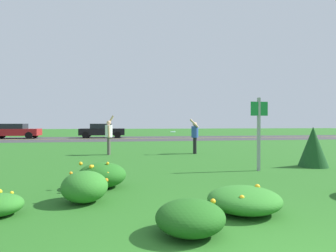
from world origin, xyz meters
TOP-DOWN VIEW (x-y plane):
  - ground_plane at (0.00, 12.43)m, footprint 120.00×120.00m
  - highway_strip at (0.00, 24.87)m, footprint 120.00×8.66m
  - highway_center_stripe at (0.00, 24.87)m, footprint 120.00×0.16m
  - daylily_clump_mid_left at (-2.13, 4.39)m, footprint 1.11×1.00m
  - daylily_clump_front_right at (-2.36, 3.23)m, footprint 0.87×0.90m
  - daylily_clump_front_left at (-0.73, 1.43)m, footprint 0.95×0.91m
  - daylily_clump_mid_center at (0.38, 2.20)m, footprint 1.25×1.18m
  - sign_post_near_path at (2.57, 5.97)m, footprint 0.56×0.10m
  - evergreen_shrub_side at (4.81, 6.43)m, footprint 0.98×0.98m
  - person_thrower_white_shirt at (-2.36, 11.22)m, footprint 0.41×0.49m
  - person_catcher_blue_shirt at (1.80, 11.04)m, footprint 0.48×0.49m
  - frisbee_pale_blue at (0.68, 10.89)m, footprint 0.25×0.25m
  - car_red_leftmost at (-12.26, 26.82)m, footprint 4.50×2.00m
  - car_black_center_left at (-3.92, 26.82)m, footprint 4.50×2.00m

SIDE VIEW (x-z plane):
  - ground_plane at x=0.00m, z-range 0.00..0.00m
  - highway_strip at x=0.00m, z-range 0.00..0.01m
  - highway_center_stripe at x=0.00m, z-range 0.01..0.01m
  - daylily_clump_mid_center at x=0.38m, z-range -0.01..0.44m
  - daylily_clump_front_left at x=-0.73m, z-range 0.00..0.47m
  - daylily_clump_mid_left at x=-2.13m, z-range -0.02..0.60m
  - daylily_clump_front_right at x=-2.36m, z-range 0.00..0.59m
  - evergreen_shrub_side at x=4.81m, z-range 0.00..1.38m
  - car_red_leftmost at x=-12.26m, z-range 0.01..1.46m
  - car_black_center_left at x=-3.92m, z-range 0.01..1.46m
  - person_catcher_blue_shirt at x=1.80m, z-range 0.08..1.79m
  - person_thrower_white_shirt at x=-2.36m, z-range 0.04..1.92m
  - frisbee_pale_blue at x=0.68m, z-range 1.06..1.11m
  - sign_post_near_path at x=2.57m, z-range 0.25..2.56m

